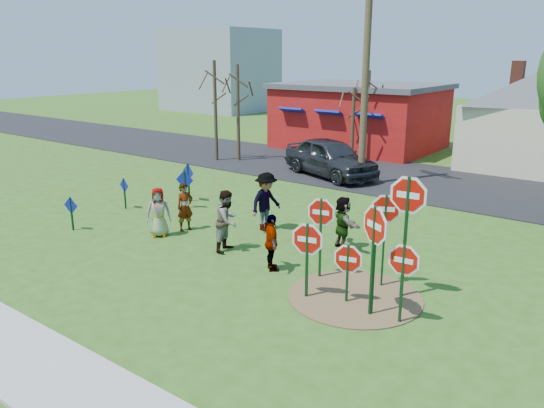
{
  "coord_description": "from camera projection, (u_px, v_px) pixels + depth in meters",
  "views": [
    {
      "loc": [
        9.87,
        -11.45,
        5.6
      ],
      "look_at": [
        0.15,
        1.49,
        1.01
      ],
      "focal_mm": 35.0,
      "sensor_mm": 36.0,
      "label": 1
    }
  ],
  "objects": [
    {
      "name": "person_c",
      "position": [
        227.0,
        221.0,
        15.47
      ],
      "size": [
        0.87,
        1.02,
        1.83
      ],
      "primitive_type": "imported",
      "rotation": [
        0.0,
        0.0,
        1.8
      ],
      "color": "brown",
      "rests_on": "ground"
    },
    {
      "name": "stop_sign_f",
      "position": [
        403.0,
        265.0,
        11.11
      ],
      "size": [
        0.93,
        0.11,
        1.91
      ],
      "rotation": [
        0.0,
        0.0,
        0.1
      ],
      "color": "#0F3819",
      "rests_on": "ground"
    },
    {
      "name": "stop_sign_d",
      "position": [
        407.0,
        206.0,
        12.09
      ],
      "size": [
        1.18,
        0.13,
        3.11
      ],
      "rotation": [
        0.0,
        0.0,
        0.09
      ],
      "color": "#0F3819",
      "rests_on": "ground"
    },
    {
      "name": "road",
      "position": [
        397.0,
        177.0,
        24.88
      ],
      "size": [
        120.0,
        7.5,
        0.04
      ],
      "primitive_type": "cube",
      "color": "black",
      "rests_on": "ground"
    },
    {
      "name": "ground",
      "position": [
        239.0,
        246.0,
        16.04
      ],
      "size": [
        120.0,
        120.0,
        0.0
      ],
      "primitive_type": "plane",
      "color": "#324F16",
      "rests_on": "ground"
    },
    {
      "name": "person_e",
      "position": [
        272.0,
        243.0,
        14.05
      ],
      "size": [
        0.93,
        0.9,
        1.56
      ],
      "primitive_type": "imported",
      "rotation": [
        0.0,
        0.0,
        2.4
      ],
      "color": "#402A50",
      "rests_on": "ground"
    },
    {
      "name": "bare_tree_east",
      "position": [
        368.0,
        103.0,
        28.28
      ],
      "size": [
        1.8,
        1.8,
        4.79
      ],
      "color": "#382819",
      "rests_on": "ground"
    },
    {
      "name": "stop_sign_c",
      "position": [
        375.0,
        236.0,
        11.3
      ],
      "size": [
        1.02,
        0.6,
        2.69
      ],
      "rotation": [
        0.0,
        0.0,
        -0.52
      ],
      "color": "#0F3819",
      "rests_on": "ground"
    },
    {
      "name": "person_a",
      "position": [
        158.0,
        212.0,
        16.72
      ],
      "size": [
        0.9,
        0.9,
        1.58
      ],
      "primitive_type": "imported",
      "rotation": [
        0.0,
        0.0,
        0.79
      ],
      "color": "#394E7C",
      "rests_on": "ground"
    },
    {
      "name": "stop_sign_g",
      "position": [
        321.0,
        220.0,
        13.38
      ],
      "size": [
        0.95,
        0.26,
        2.26
      ],
      "rotation": [
        0.0,
        0.0,
        0.25
      ],
      "color": "#0F3819",
      "rests_on": "ground"
    },
    {
      "name": "suv",
      "position": [
        330.0,
        157.0,
        24.87
      ],
      "size": [
        5.63,
        3.81,
        1.78
      ],
      "primitive_type": "imported",
      "rotation": [
        0.0,
        0.0,
        1.21
      ],
      "color": "#343339",
      "rests_on": "road"
    },
    {
      "name": "blue_diamond_b",
      "position": [
        124.0,
        190.0,
        19.74
      ],
      "size": [
        0.56,
        0.08,
        1.18
      ],
      "rotation": [
        0.0,
        0.0,
        -0.12
      ],
      "color": "#0F3819",
      "rests_on": "ground"
    },
    {
      "name": "blue_diamond_c",
      "position": [
        185.0,
        185.0,
        19.7
      ],
      "size": [
        0.71,
        0.22,
        1.47
      ],
      "rotation": [
        0.0,
        0.0,
        0.28
      ],
      "color": "#0F3819",
      "rests_on": "ground"
    },
    {
      "name": "person_f",
      "position": [
        343.0,
        223.0,
        15.64
      ],
      "size": [
        1.47,
        1.28,
        1.6
      ],
      "primitive_type": "imported",
      "rotation": [
        0.0,
        0.0,
        2.49
      ],
      "color": "#215333",
      "rests_on": "ground"
    },
    {
      "name": "person_b",
      "position": [
        185.0,
        207.0,
        17.29
      ],
      "size": [
        0.53,
        0.66,
        1.58
      ],
      "primitive_type": "imported",
      "rotation": [
        0.0,
        0.0,
        1.27
      ],
      "color": "#2B7D64",
      "rests_on": "ground"
    },
    {
      "name": "stop_sign_a",
      "position": [
        307.0,
        245.0,
        12.31
      ],
      "size": [
        1.02,
        0.26,
        1.98
      ],
      "rotation": [
        0.0,
        0.0,
        0.24
      ],
      "color": "#0F3819",
      "rests_on": "ground"
    },
    {
      "name": "dirt_patch",
      "position": [
        355.0,
        297.0,
        12.66
      ],
      "size": [
        3.2,
        3.2,
        0.03
      ],
      "primitive_type": "cylinder",
      "color": "brown",
      "rests_on": "ground"
    },
    {
      "name": "sidewalk",
      "position": [
        3.0,
        345.0,
        10.49
      ],
      "size": [
        22.0,
        1.8,
        0.08
      ],
      "primitive_type": "cube",
      "color": "#9E9E99",
      "rests_on": "ground"
    },
    {
      "name": "stop_sign_e",
      "position": [
        348.0,
        262.0,
        12.14
      ],
      "size": [
        0.9,
        0.24,
        1.55
      ],
      "rotation": [
        0.0,
        0.0,
        0.25
      ],
      "color": "#0F3819",
      "rests_on": "ground"
    },
    {
      "name": "blue_diamond_d",
      "position": [
        188.0,
        178.0,
        20.68
      ],
      "size": [
        0.71,
        0.18,
        1.54
      ],
      "rotation": [
        0.0,
        0.0,
        -0.22
      ],
      "color": "#0F3819",
      "rests_on": "ground"
    },
    {
      "name": "bare_tree_extra",
      "position": [
        353.0,
        114.0,
        27.81
      ],
      "size": [
        1.8,
        1.8,
        3.95
      ],
      "color": "#382819",
      "rests_on": "ground"
    },
    {
      "name": "stop_sign_b",
      "position": [
        385.0,
        217.0,
        12.79
      ],
      "size": [
        0.87,
        0.45,
        2.5
      ],
      "rotation": [
        0.0,
        0.0,
        0.46
      ],
      "color": "#0F3819",
      "rests_on": "ground"
    },
    {
      "name": "blue_diamond_a",
      "position": [
        71.0,
        210.0,
        17.3
      ],
      "size": [
        0.58,
        0.13,
        1.14
      ],
      "rotation": [
        0.0,
        0.0,
        0.19
      ],
      "color": "#0F3819",
      "rests_on": "ground"
    },
    {
      "name": "person_d",
      "position": [
        266.0,
        202.0,
        17.25
      ],
      "size": [
        0.82,
        1.31,
        1.94
      ],
      "primitive_type": "imported",
      "rotation": [
        0.0,
        0.0,
        1.49
      ],
      "color": "#2F3035",
      "rests_on": "ground"
    },
    {
      "name": "utility_pole",
      "position": [
        366.0,
        68.0,
        22.14
      ],
      "size": [
        2.27,
        0.84,
        9.59
      ],
      "rotation": [
        0.0,
        0.0,
        -0.31
      ],
      "color": "#4C3823",
      "rests_on": "ground"
    },
    {
      "name": "bare_tree_west",
      "position": [
        215.0,
        97.0,
        27.96
      ],
      "size": [
        1.8,
        1.8,
        5.3
      ],
      "color": "#382819",
      "rests_on": "ground"
    },
    {
      "name": "red_building",
      "position": [
        360.0,
        116.0,
        32.52
      ],
      "size": [
        9.4,
        7.69,
        3.9
      ],
      "color": "#9C130F",
      "rests_on": "ground"
    },
    {
      "name": "distant_building",
      "position": [
        220.0,
        70.0,
        54.21
      ],
      "size": [
        10.0,
        8.0,
        8.0
      ],
      "primitive_type": "cube",
      "color": "#8C939E",
      "rests_on": "ground"
    },
    {
      "name": "bare_tree_mid",
      "position": [
        238.0,
        99.0,
        27.98
      ],
      "size": [
        1.8,
        1.8,
        5.09
      ],
      "color": "#382819",
      "rests_on": "ground"
    }
  ]
}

